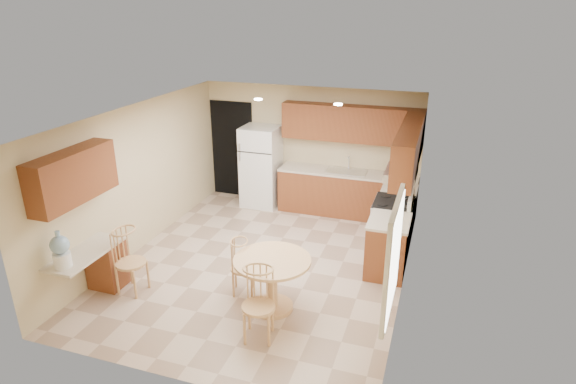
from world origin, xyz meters
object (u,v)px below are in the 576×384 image
(chair_desk, at_px, (126,258))
(water_crock, at_px, (61,251))
(chair_table_b, at_px, (255,302))
(chair_table_a, at_px, (241,264))
(refrigerator, at_px, (261,166))
(stove, at_px, (392,225))
(dining_table, at_px, (272,277))

(chair_desk, xyz_separation_m, water_crock, (-0.45, -0.69, 0.40))
(chair_table_b, distance_m, water_crock, 2.67)
(chair_table_a, height_order, water_crock, water_crock)
(water_crock, bearing_deg, refrigerator, 76.92)
(stove, xyz_separation_m, chair_table_b, (-1.30, -3.03, 0.13))
(refrigerator, relative_size, stove, 1.55)
(chair_table_a, xyz_separation_m, chair_table_b, (0.60, -0.91, 0.08))
(dining_table, distance_m, chair_table_a, 0.58)
(refrigerator, height_order, dining_table, refrigerator)
(chair_desk, bearing_deg, refrigerator, 173.97)
(dining_table, height_order, chair_desk, chair_desk)
(refrigerator, xyz_separation_m, chair_table_b, (1.57, -4.25, -0.25))
(water_crock, bearing_deg, stove, 40.06)
(dining_table, xyz_separation_m, water_crock, (-2.57, -1.02, 0.49))
(chair_desk, bearing_deg, water_crock, -30.36)
(chair_table_a, bearing_deg, water_crock, -76.31)
(dining_table, height_order, chair_table_a, chair_table_a)
(stove, bearing_deg, chair_table_a, -131.99)
(stove, xyz_separation_m, chair_table_a, (-1.90, -2.11, 0.05))
(dining_table, height_order, water_crock, water_crock)
(refrigerator, relative_size, chair_table_b, 1.73)
(chair_table_b, bearing_deg, water_crock, -5.48)
(chair_table_b, bearing_deg, refrigerator, -81.11)
(stove, height_order, water_crock, water_crock)
(refrigerator, bearing_deg, dining_table, -66.50)
(chair_table_a, bearing_deg, stove, 121.31)
(chair_table_b, xyz_separation_m, water_crock, (-2.62, -0.27, 0.41))
(refrigerator, xyz_separation_m, stove, (2.88, -1.22, -0.38))
(dining_table, relative_size, water_crock, 2.07)
(chair_table_a, relative_size, water_crock, 1.64)
(chair_desk, bearing_deg, stove, 129.81)
(chair_table_a, bearing_deg, chair_table_b, 16.62)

